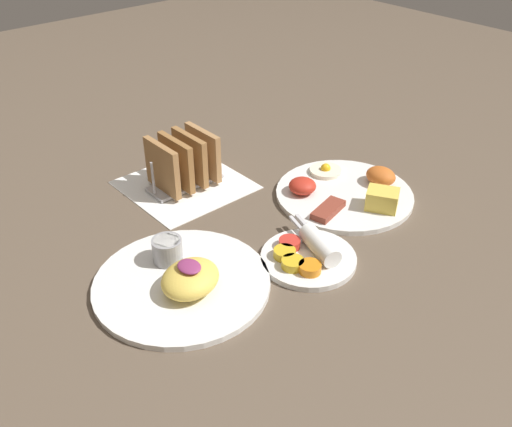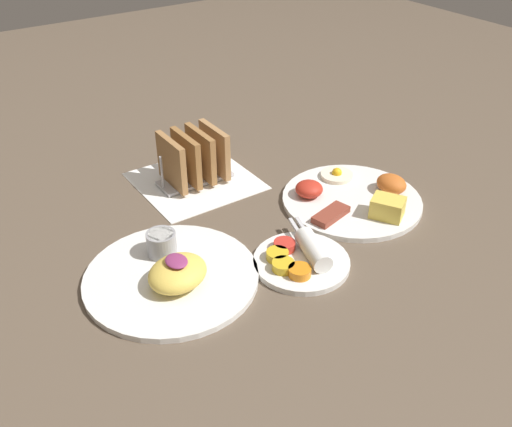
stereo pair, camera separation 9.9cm
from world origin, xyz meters
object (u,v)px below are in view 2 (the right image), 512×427
plate_condiments (301,259)px  toast_rack (194,158)px  plate_foreground (172,273)px  plate_breakfast (354,198)px

plate_condiments → toast_rack: size_ratio=1.10×
plate_foreground → toast_rack: size_ratio=1.84×
plate_condiments → toast_rack: 0.33m
plate_condiments → plate_foreground: (-0.08, -0.19, 0.00)m
plate_foreground → toast_rack: toast_rack is taller
plate_breakfast → plate_condiments: bearing=-65.3°
plate_foreground → toast_rack: (-0.25, 0.18, 0.04)m
plate_condiments → plate_foreground: 0.21m
plate_breakfast → toast_rack: bearing=-139.0°
plate_foreground → toast_rack: 0.31m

